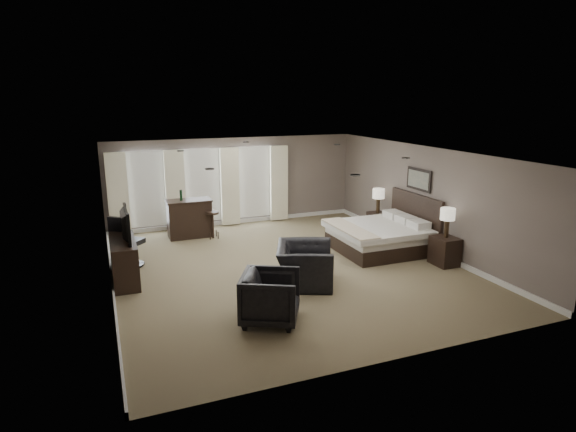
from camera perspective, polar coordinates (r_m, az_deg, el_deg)
name	(u,v)px	position (r m, az deg, el deg)	size (l,w,h in m)	color
room	(286,212)	(10.62, -0.21, 0.46)	(7.60, 8.60, 2.64)	#716448
window_bay	(203,188)	(14.24, -10.05, 3.34)	(5.25, 0.20, 2.30)	silver
bed	(378,224)	(12.17, 10.65, -0.98)	(2.16, 2.07, 1.38)	silver
nightstand_near	(445,251)	(11.66, 18.08, -3.96)	(0.49, 0.60, 0.66)	black
nightstand_far	(377,223)	(13.92, 10.53, -0.78)	(0.43, 0.53, 0.58)	black
lamp_near	(447,223)	(11.48, 18.33, -0.78)	(0.33, 0.33, 0.68)	beige
lamp_far	(378,201)	(13.77, 10.65, 1.78)	(0.34, 0.34, 0.70)	beige
wall_art	(419,179)	(12.58, 15.21, 4.20)	(0.04, 0.96, 0.56)	slate
dresser	(124,261)	(10.65, -18.85, -5.04)	(0.50, 1.55, 0.90)	black
tv	(122,237)	(10.50, -19.07, -2.32)	(1.16, 0.67, 0.15)	black
armchair_near	(305,258)	(9.91, 1.98, -5.01)	(1.28, 0.83, 1.12)	black
armchair_far	(271,295)	(8.34, -2.08, -9.34)	(0.95, 0.89, 0.98)	black
bar_counter	(189,218)	(13.49, -11.61, -0.27)	(1.21, 0.63, 1.05)	black
bar_stool_left	(183,226)	(13.38, -12.32, -1.14)	(0.34, 0.34, 0.72)	black
bar_stool_right	(213,225)	(13.28, -8.90, -1.05)	(0.35, 0.35, 0.75)	black
desk_chair	(128,241)	(11.48, -18.43, -2.79)	(0.62, 0.62, 1.22)	black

